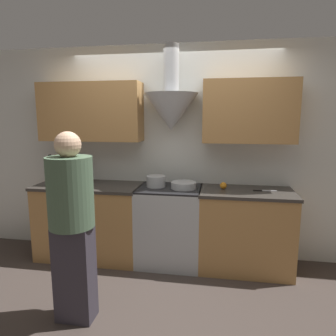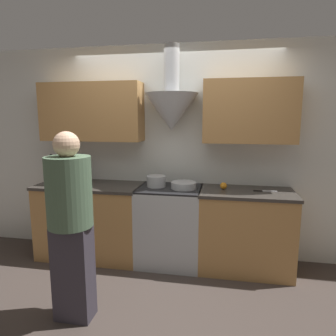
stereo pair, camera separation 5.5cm
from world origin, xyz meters
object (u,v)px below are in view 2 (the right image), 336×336
object	(u,v)px
wine_bottle_1	(58,171)
wine_bottle_0	(52,171)
wine_bottle_2	(66,171)
wine_bottle_3	(71,171)
stove_range	(170,225)
person_foreground_left	(71,220)
stock_pot	(156,181)
orange_fruit	(224,186)
wine_bottle_4	(78,172)
mixing_bowl	(184,185)

from	to	relation	value
wine_bottle_1	wine_bottle_0	bearing A→B (deg)	170.73
wine_bottle_2	wine_bottle_3	world-z (taller)	wine_bottle_3
stove_range	person_foreground_left	world-z (taller)	person_foreground_left
stock_pot	wine_bottle_2	bearing A→B (deg)	177.26
wine_bottle_3	person_foreground_left	world-z (taller)	person_foreground_left
stove_range	wine_bottle_2	size ratio (longest dim) A/B	2.74
wine_bottle_3	wine_bottle_0	bearing A→B (deg)	175.57
stock_pot	person_foreground_left	xyz separation A→B (m)	(-0.47, -1.19, -0.10)
wine_bottle_2	orange_fruit	size ratio (longest dim) A/B	4.33
wine_bottle_3	stock_pot	size ratio (longest dim) A/B	1.52
stove_range	wine_bottle_0	world-z (taller)	wine_bottle_0
wine_bottle_4	person_foreground_left	xyz separation A→B (m)	(0.55, -1.23, -0.16)
orange_fruit	stock_pot	bearing A→B (deg)	-179.32
wine_bottle_2	person_foreground_left	size ratio (longest dim) A/B	0.21
wine_bottle_1	person_foreground_left	xyz separation A→B (m)	(0.82, -1.23, -0.18)
mixing_bowl	wine_bottle_1	bearing A→B (deg)	177.30
wine_bottle_2	stock_pot	xyz separation A→B (m)	(1.19, -0.06, -0.07)
wine_bottle_2	person_foreground_left	xyz separation A→B (m)	(0.72, -1.25, -0.17)
wine_bottle_3	wine_bottle_1	bearing A→B (deg)	178.30
wine_bottle_3	wine_bottle_4	xyz separation A→B (m)	(0.08, 0.01, -0.01)
stock_pot	orange_fruit	xyz separation A→B (m)	(0.79, 0.01, -0.03)
wine_bottle_2	wine_bottle_4	world-z (taller)	wine_bottle_2
stove_range	wine_bottle_3	bearing A→B (deg)	177.16
person_foreground_left	stock_pot	bearing A→B (deg)	68.64
stock_pot	wine_bottle_1	bearing A→B (deg)	178.32
wine_bottle_4	wine_bottle_0	bearing A→B (deg)	178.27
wine_bottle_3	orange_fruit	xyz separation A→B (m)	(1.89, -0.02, -0.10)
wine_bottle_1	mixing_bowl	world-z (taller)	wine_bottle_1
wine_bottle_1	wine_bottle_3	size ratio (longest dim) A/B	1.03
wine_bottle_0	wine_bottle_1	world-z (taller)	wine_bottle_1
wine_bottle_1	mixing_bowl	bearing A→B (deg)	-2.70
stove_range	wine_bottle_4	bearing A→B (deg)	176.44
stock_pot	orange_fruit	size ratio (longest dim) A/B	2.86
wine_bottle_0	stock_pot	distance (m)	1.39
wine_bottle_0	wine_bottle_2	bearing A→B (deg)	0.86
wine_bottle_2	mixing_bowl	xyz separation A→B (m)	(1.52, -0.10, -0.10)
mixing_bowl	stock_pot	bearing A→B (deg)	173.39
stove_range	wine_bottle_1	distance (m)	1.57
wine_bottle_2	mixing_bowl	bearing A→B (deg)	-3.59
wine_bottle_1	stock_pot	world-z (taller)	wine_bottle_1
mixing_bowl	orange_fruit	size ratio (longest dim) A/B	3.73
wine_bottle_1	wine_bottle_2	xyz separation A→B (m)	(0.09, 0.02, -0.01)
wine_bottle_4	stock_pot	size ratio (longest dim) A/B	1.43
wine_bottle_1	wine_bottle_3	distance (m)	0.18
stove_range	stock_pot	size ratio (longest dim) A/B	4.14
wine_bottle_3	wine_bottle_4	bearing A→B (deg)	7.30
stove_range	orange_fruit	distance (m)	0.80
stove_range	person_foreground_left	size ratio (longest dim) A/B	0.57
wine_bottle_0	wine_bottle_1	size ratio (longest dim) A/B	0.99
wine_bottle_0	stock_pot	world-z (taller)	wine_bottle_0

